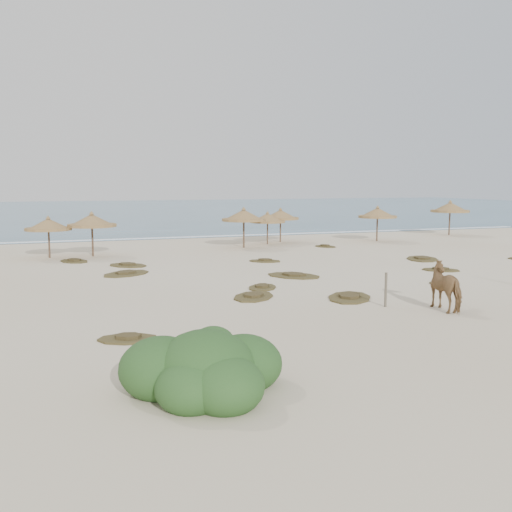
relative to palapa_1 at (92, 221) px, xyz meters
name	(u,v)px	position (x,y,z in m)	size (l,w,h in m)	color
ground	(290,300)	(6.15, -16.02, -2.13)	(160.00, 160.00, 0.00)	beige
ocean	(108,210)	(6.15, 58.98, -2.12)	(200.00, 100.00, 0.01)	#24546C
foam_line	(164,238)	(6.15, 9.98, -2.12)	(70.00, 0.60, 0.01)	white
palapa_1	(92,221)	(0.00, 0.00, 0.00)	(3.01, 3.01, 2.74)	brown
palapa_2	(48,225)	(-2.47, 0.04, -0.18)	(2.96, 2.96, 2.51)	brown
palapa_3	(244,216)	(10.07, 1.29, 0.05)	(3.42, 3.42, 2.80)	brown
palapa_4	(280,215)	(13.86, 4.00, -0.12)	(3.54, 3.54, 2.59)	brown
palapa_5	(267,219)	(12.40, 2.89, -0.27)	(3.13, 3.13, 2.39)	brown
palapa_6	(377,213)	(21.01, 2.06, -0.01)	(3.83, 3.83, 2.73)	brown
palapa_7	(450,208)	(29.46, 4.36, 0.19)	(3.46, 3.46, 2.98)	brown
horse	(448,286)	(10.72, -19.41, -1.29)	(0.91, 1.99, 1.68)	#996C45
fence_post_near	(386,290)	(8.95, -18.22, -1.51)	(0.09, 0.09, 1.24)	brown
bush	(206,370)	(0.71, -24.32, -1.60)	(3.55, 3.13, 1.59)	#294E21
scrub_1	(126,273)	(1.05, -7.68, -2.08)	(3.05, 2.86, 0.16)	brown
scrub_2	(262,287)	(6.03, -13.35, -2.08)	(1.88, 2.09, 0.16)	brown
scrub_3	(294,275)	(8.50, -10.97, -2.08)	(3.04, 3.15, 0.16)	brown
scrub_4	(441,270)	(16.25, -11.80, -2.08)	(2.21, 2.09, 0.16)	brown
scrub_5	(422,259)	(17.93, -7.93, -2.08)	(2.85, 3.22, 0.16)	brown
scrub_6	(74,261)	(-1.17, -2.15, -2.08)	(2.07, 2.41, 0.16)	brown
scrub_7	(265,261)	(9.00, -5.71, -2.08)	(2.15, 1.95, 0.16)	brown
scrub_9	(253,296)	(5.04, -15.05, -2.08)	(2.51, 2.68, 0.16)	brown
scrub_10	(325,246)	(15.54, -0.17, -2.08)	(1.64, 1.99, 0.16)	brown
scrub_11	(128,338)	(-0.32, -19.56, -2.08)	(1.98, 1.56, 0.16)	brown
scrub_12	(444,282)	(14.05, -14.94, -2.08)	(1.96, 1.63, 0.16)	brown
scrub_13	(128,265)	(1.47, -4.83, -2.08)	(2.61, 2.68, 0.16)	brown
scrub_15	(349,297)	(8.46, -16.47, -2.08)	(2.76, 2.97, 0.16)	brown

